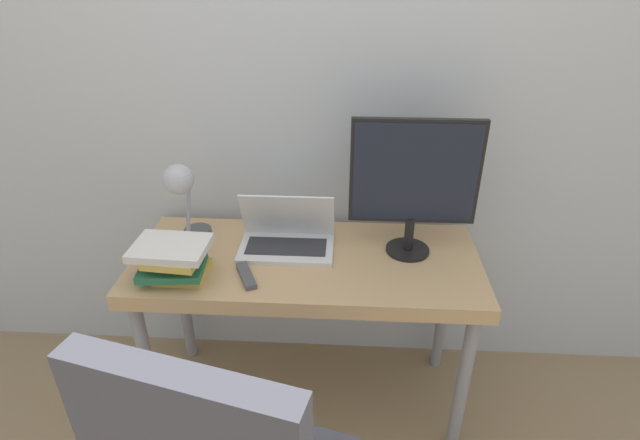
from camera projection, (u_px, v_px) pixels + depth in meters
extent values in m
cube|color=silver|center=(312.00, 88.00, 1.94)|extent=(8.00, 0.05, 2.60)
cube|color=tan|center=(307.00, 264.00, 1.92)|extent=(1.32, 0.57, 0.06)
cylinder|color=gray|center=(149.00, 371.00, 1.93)|extent=(0.05, 0.05, 0.68)
cylinder|color=gray|center=(463.00, 384.00, 1.87)|extent=(0.05, 0.05, 0.68)
cylinder|color=gray|center=(183.00, 299.00, 2.33)|extent=(0.05, 0.05, 0.68)
cylinder|color=gray|center=(443.00, 308.00, 2.27)|extent=(0.05, 0.05, 0.68)
cube|color=silver|center=(286.00, 249.00, 1.94)|extent=(0.36, 0.22, 0.02)
cube|color=#2D2D33|center=(286.00, 246.00, 1.94)|extent=(0.31, 0.13, 0.00)
cube|color=silver|center=(288.00, 215.00, 1.95)|extent=(0.36, 0.09, 0.21)
cube|color=black|center=(288.00, 216.00, 1.95)|extent=(0.33, 0.07, 0.18)
cylinder|color=black|center=(407.00, 250.00, 1.94)|extent=(0.17, 0.17, 0.01)
cylinder|color=black|center=(409.00, 234.00, 1.91)|extent=(0.04, 0.04, 0.13)
cube|color=black|center=(415.00, 172.00, 1.79)|extent=(0.47, 0.02, 0.40)
cube|color=black|center=(415.00, 174.00, 1.78)|extent=(0.44, 0.00, 0.37)
cylinder|color=#4C4C51|center=(198.00, 231.00, 2.07)|extent=(0.11, 0.11, 0.02)
cylinder|color=#99999E|center=(189.00, 206.00, 1.94)|extent=(0.02, 0.15, 0.29)
sphere|color=#B2B2B7|center=(178.00, 180.00, 1.81)|extent=(0.11, 0.11, 0.11)
cube|color=gold|center=(183.00, 272.00, 1.79)|extent=(0.18, 0.16, 0.03)
cube|color=#286B47|center=(172.00, 268.00, 1.77)|extent=(0.24, 0.19, 0.03)
cube|color=#286B47|center=(175.00, 258.00, 1.77)|extent=(0.18, 0.14, 0.03)
cube|color=gold|center=(176.00, 254.00, 1.74)|extent=(0.20, 0.21, 0.03)
cube|color=silver|center=(170.00, 248.00, 1.73)|extent=(0.27, 0.20, 0.03)
cube|color=#4C4C51|center=(246.00, 276.00, 1.78)|extent=(0.10, 0.16, 0.02)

